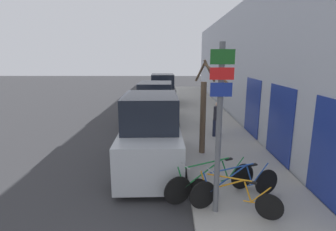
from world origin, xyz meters
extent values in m
plane|color=#333335|center=(0.00, 11.20, 0.00)|extent=(80.00, 80.00, 0.00)
cube|color=#9E9B93|center=(2.60, 14.00, 0.07)|extent=(3.20, 32.00, 0.15)
cube|color=#B2B7C1|center=(4.35, 14.00, 3.25)|extent=(0.20, 32.00, 6.50)
cube|color=navy|center=(4.23, 3.58, 1.42)|extent=(0.03, 1.98, 2.55)
cube|color=navy|center=(4.23, 6.64, 1.42)|extent=(0.03, 1.98, 2.55)
cube|color=navy|center=(4.23, 9.71, 1.42)|extent=(0.03, 1.98, 2.55)
cylinder|color=#595B60|center=(1.52, 3.38, 2.05)|extent=(0.12, 0.12, 3.79)
cube|color=#19591E|center=(1.52, 3.30, 3.64)|extent=(0.50, 0.02, 0.30)
cube|color=red|center=(1.52, 3.30, 3.31)|extent=(0.50, 0.02, 0.25)
cube|color=navy|center=(1.52, 3.30, 2.98)|extent=(0.45, 0.02, 0.29)
cylinder|color=black|center=(1.21, 3.78, 0.45)|extent=(0.55, 0.30, 0.60)
cylinder|color=black|center=(2.63, 3.06, 0.45)|extent=(0.55, 0.30, 0.60)
cylinder|color=orange|center=(1.74, 3.51, 0.73)|extent=(0.81, 0.44, 0.50)
cylinder|color=orange|center=(1.82, 3.47, 0.94)|extent=(0.94, 0.50, 0.08)
cylinder|color=orange|center=(2.20, 3.27, 0.71)|extent=(0.19, 0.12, 0.43)
cylinder|color=orange|center=(2.38, 3.18, 0.47)|extent=(0.51, 0.28, 0.07)
cylinder|color=orange|center=(2.45, 3.15, 0.68)|extent=(0.39, 0.22, 0.48)
cylinder|color=orange|center=(1.29, 3.74, 0.71)|extent=(0.18, 0.12, 0.52)
cube|color=black|center=(2.27, 3.24, 0.94)|extent=(0.21, 0.16, 0.04)
cylinder|color=#99999E|center=(1.36, 3.71, 0.96)|extent=(0.22, 0.40, 0.02)
cylinder|color=black|center=(1.23, 3.49, 0.49)|extent=(0.65, 0.27, 0.68)
cylinder|color=black|center=(2.95, 4.14, 0.49)|extent=(0.65, 0.27, 0.68)
cylinder|color=#1E4799|center=(1.88, 3.73, 0.80)|extent=(0.97, 0.40, 0.56)
cylinder|color=#1E4799|center=(1.96, 3.76, 1.04)|extent=(1.13, 0.46, 0.09)
cylinder|color=#1E4799|center=(2.44, 3.94, 0.78)|extent=(0.22, 0.11, 0.49)
cylinder|color=#1E4799|center=(2.65, 4.03, 0.52)|extent=(0.61, 0.26, 0.08)
cylinder|color=#1E4799|center=(2.74, 4.06, 0.75)|extent=(0.46, 0.20, 0.55)
cylinder|color=#1E4799|center=(1.32, 3.52, 0.78)|extent=(0.21, 0.11, 0.59)
cube|color=black|center=(2.52, 3.98, 1.04)|extent=(0.22, 0.15, 0.04)
cylinder|color=#99999E|center=(1.41, 3.55, 1.07)|extent=(0.18, 0.42, 0.02)
cylinder|color=black|center=(0.65, 3.66, 0.51)|extent=(0.67, 0.32, 0.71)
cylinder|color=black|center=(2.42, 4.44, 0.51)|extent=(0.67, 0.32, 0.71)
cylinder|color=#197233|center=(1.31, 3.95, 0.84)|extent=(1.00, 0.47, 0.58)
cylinder|color=#197233|center=(1.40, 3.99, 1.08)|extent=(1.16, 0.54, 0.09)
cylinder|color=#197233|center=(1.89, 4.20, 0.81)|extent=(0.22, 0.12, 0.51)
cylinder|color=#197233|center=(2.11, 4.30, 0.53)|extent=(0.63, 0.30, 0.08)
cylinder|color=#197233|center=(2.19, 4.34, 0.78)|extent=(0.47, 0.23, 0.57)
cylinder|color=#197233|center=(0.74, 3.70, 0.81)|extent=(0.22, 0.12, 0.62)
cube|color=black|center=(1.97, 4.24, 1.08)|extent=(0.22, 0.15, 0.04)
cylinder|color=#99999E|center=(0.83, 3.74, 1.11)|extent=(0.20, 0.41, 0.02)
cube|color=#B2B7BC|center=(-0.15, 6.24, 0.82)|extent=(2.00, 4.68, 1.28)
cube|color=black|center=(-0.15, 6.05, 1.98)|extent=(1.74, 2.46, 1.04)
cylinder|color=black|center=(-1.12, 7.64, 0.32)|extent=(0.24, 0.65, 0.64)
cylinder|color=black|center=(0.72, 7.70, 0.32)|extent=(0.24, 0.65, 0.64)
cylinder|color=black|center=(-1.03, 4.77, 0.32)|extent=(0.24, 0.65, 0.64)
cylinder|color=black|center=(0.82, 4.84, 0.32)|extent=(0.24, 0.65, 0.64)
cube|color=#51565B|center=(-0.31, 12.03, 0.82)|extent=(1.93, 4.47, 1.32)
cube|color=black|center=(-0.31, 11.85, 1.91)|extent=(1.72, 2.33, 0.86)
cylinder|color=black|center=(-1.24, 13.42, 0.30)|extent=(0.23, 0.60, 0.60)
cylinder|color=black|center=(0.65, 13.40, 0.30)|extent=(0.23, 0.60, 0.60)
cylinder|color=black|center=(-1.26, 10.66, 0.30)|extent=(0.23, 0.60, 0.60)
cylinder|color=black|center=(0.62, 10.64, 0.30)|extent=(0.23, 0.60, 0.60)
cube|color=black|center=(-0.08, 17.98, 0.79)|extent=(1.98, 4.40, 1.24)
cube|color=black|center=(-0.07, 17.81, 1.91)|extent=(1.73, 2.31, 0.99)
cylinder|color=black|center=(-1.04, 19.30, 0.32)|extent=(0.24, 0.64, 0.64)
cylinder|color=black|center=(0.81, 19.36, 0.32)|extent=(0.24, 0.64, 0.64)
cylinder|color=black|center=(-0.96, 16.61, 0.32)|extent=(0.24, 0.64, 0.64)
cylinder|color=black|center=(0.89, 16.66, 0.32)|extent=(0.24, 0.64, 0.64)
cylinder|color=#1E2338|center=(2.71, 9.36, 0.53)|extent=(0.14, 0.14, 0.76)
cylinder|color=#1E2338|center=(2.46, 9.27, 0.53)|extent=(0.14, 0.14, 0.76)
cylinder|color=#26262D|center=(2.58, 9.31, 1.21)|extent=(0.35, 0.35, 0.60)
sphere|color=tan|center=(2.58, 9.31, 1.61)|extent=(0.21, 0.21, 0.21)
cylinder|color=brown|center=(1.67, 7.21, 1.47)|extent=(0.21, 0.21, 2.64)
cylinder|color=brown|center=(1.87, 7.31, 3.16)|extent=(0.50, 0.29, 0.80)
cylinder|color=brown|center=(1.56, 7.52, 3.11)|extent=(0.32, 0.69, 0.70)
cylinder|color=brown|center=(2.01, 6.78, 3.10)|extent=(0.78, 0.94, 0.70)
camera|label=1|loc=(0.46, -2.08, 3.63)|focal=28.00mm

